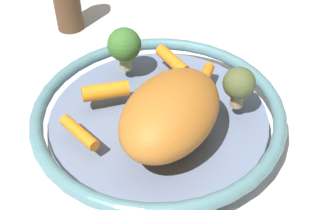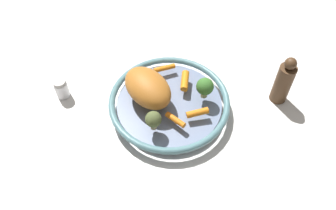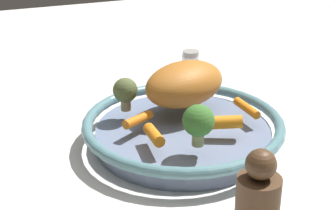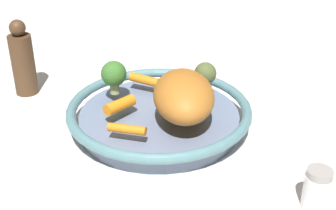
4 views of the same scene
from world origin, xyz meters
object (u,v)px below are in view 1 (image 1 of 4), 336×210
at_px(baby_carrot_back, 79,132).
at_px(broccoli_floret_large, 124,46).
at_px(roast_chicken_piece, 171,113).
at_px(baby_carrot_center, 105,91).
at_px(baby_carrot_left, 172,60).
at_px(baby_carrot_near_rim, 204,80).
at_px(serving_bowl, 159,118).
at_px(broccoli_floret_edge, 239,84).

bearing_deg(baby_carrot_back, broccoli_floret_large, 120.82).
bearing_deg(roast_chicken_piece, baby_carrot_center, -171.36).
xyz_separation_m(baby_carrot_left, baby_carrot_near_rim, (0.06, 0.00, -0.00)).
bearing_deg(broccoli_floret_large, roast_chicken_piece, -16.27).
bearing_deg(serving_bowl, roast_chicken_piece, -25.55).
bearing_deg(baby_carrot_left, serving_bowl, -52.85).
bearing_deg(roast_chicken_piece, broccoli_floret_edge, 82.59).
bearing_deg(baby_carrot_back, baby_carrot_near_rim, 82.16).
relative_size(baby_carrot_left, baby_carrot_center, 0.96).
height_order(baby_carrot_left, baby_carrot_center, baby_carrot_center).
distance_m(serving_bowl, baby_carrot_center, 0.08).
xyz_separation_m(roast_chicken_piece, baby_carrot_center, (-0.12, -0.02, -0.03)).
xyz_separation_m(serving_bowl, baby_carrot_left, (-0.06, 0.08, 0.03)).
relative_size(baby_carrot_left, baby_carrot_near_rim, 0.97).
xyz_separation_m(roast_chicken_piece, baby_carrot_near_rim, (-0.05, 0.11, -0.03)).
height_order(serving_bowl, broccoli_floret_large, broccoli_floret_large).
relative_size(serving_bowl, baby_carrot_left, 5.70).
distance_m(baby_carrot_left, broccoli_floret_edge, 0.13).
distance_m(broccoli_floret_edge, broccoli_floret_large, 0.18).
bearing_deg(broccoli_floret_edge, roast_chicken_piece, -97.41).
bearing_deg(broccoli_floret_large, baby_carrot_back, -59.18).
bearing_deg(baby_carrot_center, roast_chicken_piece, 8.64).
xyz_separation_m(baby_carrot_center, broccoli_floret_edge, (0.13, 0.13, 0.03)).
bearing_deg(baby_carrot_back, baby_carrot_left, 101.33).
bearing_deg(broccoli_floret_edge, serving_bowl, -130.23).
relative_size(baby_carrot_near_rim, baby_carrot_back, 0.95).
height_order(serving_bowl, baby_carrot_near_rim, baby_carrot_near_rim).
relative_size(roast_chicken_piece, baby_carrot_near_rim, 2.57).
distance_m(baby_carrot_center, broccoli_floret_large, 0.08).
xyz_separation_m(broccoli_floret_edge, broccoli_floret_large, (-0.17, -0.06, 0.00)).
height_order(serving_bowl, baby_carrot_center, baby_carrot_center).
relative_size(baby_carrot_near_rim, broccoli_floret_edge, 1.06).
relative_size(serving_bowl, broccoli_floret_edge, 5.85).
bearing_deg(roast_chicken_piece, serving_bowl, 154.45).
xyz_separation_m(serving_bowl, roast_chicken_piece, (0.05, -0.03, 0.06)).
distance_m(roast_chicken_piece, baby_carrot_near_rim, 0.12).
bearing_deg(broccoli_floret_edge, baby_carrot_left, -177.44).
relative_size(roast_chicken_piece, baby_carrot_center, 2.54).
bearing_deg(broccoli_floret_edge, baby_carrot_center, -136.11).
bearing_deg(roast_chicken_piece, broccoli_floret_large, 163.73).
height_order(baby_carrot_center, broccoli_floret_edge, broccoli_floret_edge).
distance_m(serving_bowl, broccoli_floret_edge, 0.12).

